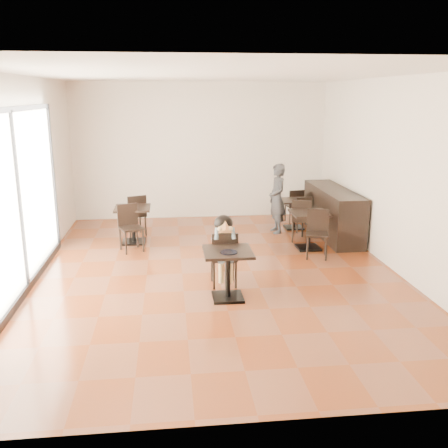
{
  "coord_description": "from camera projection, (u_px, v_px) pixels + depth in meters",
  "views": [
    {
      "loc": [
        -0.76,
        -7.89,
        2.9
      ],
      "look_at": [
        0.05,
        -0.62,
        1.0
      ],
      "focal_mm": 40.0,
      "sensor_mm": 36.0,
      "label": 1
    }
  ],
  "objects": [
    {
      "name": "floor",
      "position": [
        217.0,
        272.0,
        8.4
      ],
      "size": [
        6.0,
        8.0,
        0.01
      ],
      "primitive_type": "cube",
      "color": "brown",
      "rests_on": "ground"
    },
    {
      "name": "ceiling",
      "position": [
        216.0,
        74.0,
        7.6
      ],
      "size": [
        6.0,
        8.0,
        0.01
      ],
      "primitive_type": "cube",
      "color": "white",
      "rests_on": "floor"
    },
    {
      "name": "wall_back",
      "position": [
        200.0,
        151.0,
        11.85
      ],
      "size": [
        6.0,
        0.01,
        3.2
      ],
      "primitive_type": "cube",
      "color": "silver",
      "rests_on": "floor"
    },
    {
      "name": "wall_front",
      "position": [
        263.0,
        255.0,
        4.15
      ],
      "size": [
        6.0,
        0.01,
        3.2
      ],
      "primitive_type": "cube",
      "color": "silver",
      "rests_on": "floor"
    },
    {
      "name": "wall_left",
      "position": [
        23.0,
        182.0,
        7.68
      ],
      "size": [
        0.01,
        8.0,
        3.2
      ],
      "primitive_type": "cube",
      "color": "silver",
      "rests_on": "floor"
    },
    {
      "name": "wall_right",
      "position": [
        395.0,
        175.0,
        8.32
      ],
      "size": [
        0.01,
        8.0,
        3.2
      ],
      "primitive_type": "cube",
      "color": "silver",
      "rests_on": "floor"
    },
    {
      "name": "storefront_window",
      "position": [
        17.0,
        201.0,
        7.25
      ],
      "size": [
        0.04,
        4.5,
        2.6
      ],
      "primitive_type": "cube",
      "color": "white",
      "rests_on": "floor"
    },
    {
      "name": "child_table",
      "position": [
        228.0,
        275.0,
        7.23
      ],
      "size": [
        0.7,
        0.7,
        0.74
      ],
      "primitive_type": null,
      "color": "black",
      "rests_on": "floor"
    },
    {
      "name": "child_chair",
      "position": [
        224.0,
        258.0,
        7.75
      ],
      "size": [
        0.4,
        0.4,
        0.88
      ],
      "primitive_type": null,
      "rotation": [
        0.0,
        0.0,
        3.14
      ],
      "color": "black",
      "rests_on": "floor"
    },
    {
      "name": "child",
      "position": [
        224.0,
        251.0,
        7.72
      ],
      "size": [
        0.4,
        0.56,
        1.11
      ],
      "primitive_type": null,
      "color": "slate",
      "rests_on": "child_chair"
    },
    {
      "name": "plate",
      "position": [
        229.0,
        252.0,
        7.04
      ],
      "size": [
        0.25,
        0.25,
        0.01
      ],
      "primitive_type": "cylinder",
      "color": "black",
      "rests_on": "child_table"
    },
    {
      "name": "pizza_slice",
      "position": [
        225.0,
        229.0,
        7.43
      ],
      "size": [
        0.26,
        0.2,
        0.06
      ],
      "primitive_type": null,
      "color": "#E9D684",
      "rests_on": "child"
    },
    {
      "name": "adult_patron",
      "position": [
        277.0,
        199.0,
        10.66
      ],
      "size": [
        0.42,
        0.59,
        1.5
      ],
      "primitive_type": "imported",
      "rotation": [
        0.0,
        0.0,
        -1.45
      ],
      "color": "#37383C",
      "rests_on": "floor"
    },
    {
      "name": "cafe_table_mid",
      "position": [
        309.0,
        230.0,
        9.61
      ],
      "size": [
        0.85,
        0.85,
        0.73
      ],
      "primitive_type": null,
      "rotation": [
        0.0,
        0.0,
        -0.27
      ],
      "color": "black",
      "rests_on": "floor"
    },
    {
      "name": "cafe_table_left",
      "position": [
        133.0,
        225.0,
        10.0
      ],
      "size": [
        0.91,
        0.91,
        0.74
      ],
      "primitive_type": null,
      "rotation": [
        0.0,
        0.0,
        0.39
      ],
      "color": "black",
      "rests_on": "floor"
    },
    {
      "name": "cafe_table_back",
      "position": [
        294.0,
        214.0,
        11.11
      ],
      "size": [
        0.69,
        0.69,
        0.65
      ],
      "primitive_type": null,
      "rotation": [
        0.0,
        0.0,
        0.13
      ],
      "color": "black",
      "rests_on": "floor"
    },
    {
      "name": "chair_mid_a",
      "position": [
        302.0,
        220.0,
        10.12
      ],
      "size": [
        0.48,
        0.48,
        0.87
      ],
      "primitive_type": null,
      "rotation": [
        0.0,
        0.0,
        2.87
      ],
      "color": "black",
      "rests_on": "floor"
    },
    {
      "name": "chair_mid_b",
      "position": [
        317.0,
        234.0,
        9.06
      ],
      "size": [
        0.48,
        0.48,
        0.87
      ],
      "primitive_type": null,
      "rotation": [
        0.0,
        0.0,
        -0.27
      ],
      "color": "black",
      "rests_on": "floor"
    },
    {
      "name": "chair_left_a",
      "position": [
        135.0,
        215.0,
        10.51
      ],
      "size": [
        0.52,
        0.52,
        0.89
      ],
      "primitive_type": null,
      "rotation": [
        0.0,
        0.0,
        3.53
      ],
      "color": "black",
      "rests_on": "floor"
    },
    {
      "name": "chair_left_b",
      "position": [
        131.0,
        228.0,
        9.45
      ],
      "size": [
        0.52,
        0.52,
        0.89
      ],
      "primitive_type": null,
      "rotation": [
        0.0,
        0.0,
        0.39
      ],
      "color": "black",
      "rests_on": "floor"
    },
    {
      "name": "chair_back_a",
      "position": [
        294.0,
        206.0,
        11.63
      ],
      "size": [
        0.39,
        0.39,
        0.79
      ],
      "primitive_type": null,
      "rotation": [
        0.0,
        0.0,
        3.27
      ],
      "color": "black",
      "rests_on": "floor"
    },
    {
      "name": "chair_back_b",
      "position": [
        307.0,
        217.0,
        10.57
      ],
      "size": [
        0.39,
        0.39,
        0.79
      ],
      "primitive_type": null,
      "rotation": [
        0.0,
        0.0,
        0.13
      ],
      "color": "black",
      "rests_on": "floor"
    },
    {
      "name": "service_counter",
      "position": [
        333.0,
        212.0,
        10.49
      ],
      "size": [
        0.6,
        2.4,
        1.0
      ],
      "primitive_type": "cube",
      "color": "black",
      "rests_on": "floor"
    }
  ]
}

